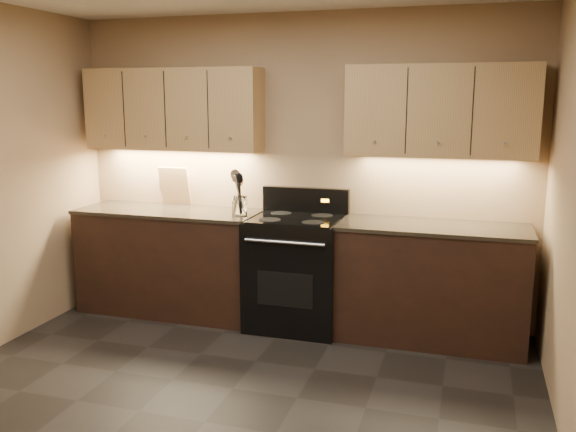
# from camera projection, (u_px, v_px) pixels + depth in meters

# --- Properties ---
(floor) EXTENTS (4.00, 4.00, 0.00)m
(floor) POSITION_uv_depth(u_px,v_px,m) (205.00, 422.00, 3.63)
(floor) COLOR black
(floor) RESTS_ON ground
(wall_back) EXTENTS (4.00, 0.04, 2.60)m
(wall_back) POSITION_uv_depth(u_px,v_px,m) (298.00, 168.00, 5.26)
(wall_back) COLOR tan
(wall_back) RESTS_ON ground
(counter_left) EXTENTS (1.62, 0.62, 0.93)m
(counter_left) POSITION_uv_depth(u_px,v_px,m) (171.00, 261.00, 5.45)
(counter_left) COLOR black
(counter_left) RESTS_ON ground
(counter_right) EXTENTS (1.46, 0.62, 0.93)m
(counter_right) POSITION_uv_depth(u_px,v_px,m) (431.00, 283.00, 4.80)
(counter_right) COLOR black
(counter_right) RESTS_ON ground
(stove) EXTENTS (0.76, 0.68, 1.14)m
(stove) POSITION_uv_depth(u_px,v_px,m) (297.00, 270.00, 5.09)
(stove) COLOR black
(stove) RESTS_ON ground
(upper_cab_left) EXTENTS (1.60, 0.30, 0.70)m
(upper_cab_left) POSITION_uv_depth(u_px,v_px,m) (173.00, 109.00, 5.34)
(upper_cab_left) COLOR tan
(upper_cab_left) RESTS_ON wall_back
(upper_cab_right) EXTENTS (1.44, 0.30, 0.70)m
(upper_cab_right) POSITION_uv_depth(u_px,v_px,m) (440.00, 111.00, 4.68)
(upper_cab_right) COLOR tan
(upper_cab_right) RESTS_ON wall_back
(outlet_plate) EXTENTS (0.08, 0.01, 0.12)m
(outlet_plate) POSITION_uv_depth(u_px,v_px,m) (164.00, 183.00, 5.66)
(outlet_plate) COLOR #B2B5BA
(outlet_plate) RESTS_ON wall_back
(utensil_crock) EXTENTS (0.13, 0.13, 0.16)m
(utensil_crock) POSITION_uv_depth(u_px,v_px,m) (240.00, 206.00, 5.13)
(utensil_crock) COLOR white
(utensil_crock) RESTS_ON counter_left
(cutting_board) EXTENTS (0.28, 0.11, 0.35)m
(cutting_board) POSITION_uv_depth(u_px,v_px,m) (175.00, 186.00, 5.58)
(cutting_board) COLOR tan
(cutting_board) RESTS_ON counter_left
(wooden_spoon) EXTENTS (0.10, 0.10, 0.30)m
(wooden_spoon) POSITION_uv_depth(u_px,v_px,m) (236.00, 195.00, 5.12)
(wooden_spoon) COLOR tan
(wooden_spoon) RESTS_ON utensil_crock
(black_spoon) EXTENTS (0.09, 0.14, 0.35)m
(black_spoon) POSITION_uv_depth(u_px,v_px,m) (240.00, 192.00, 5.11)
(black_spoon) COLOR black
(black_spoon) RESTS_ON utensil_crock
(black_turner) EXTENTS (0.14, 0.13, 0.35)m
(black_turner) POSITION_uv_depth(u_px,v_px,m) (240.00, 193.00, 5.09)
(black_turner) COLOR black
(black_turner) RESTS_ON utensil_crock
(steel_spatula) EXTENTS (0.17, 0.16, 0.36)m
(steel_spatula) POSITION_uv_depth(u_px,v_px,m) (244.00, 193.00, 5.11)
(steel_spatula) COLOR silver
(steel_spatula) RESTS_ON utensil_crock
(steel_skimmer) EXTENTS (0.18, 0.14, 0.37)m
(steel_skimmer) POSITION_uv_depth(u_px,v_px,m) (242.00, 192.00, 5.10)
(steel_skimmer) COLOR silver
(steel_skimmer) RESTS_ON utensil_crock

